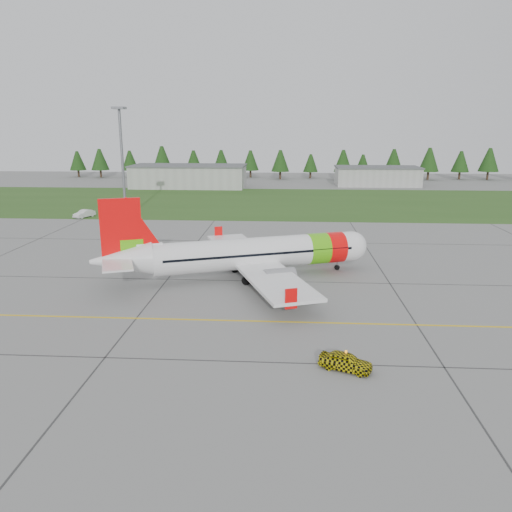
{
  "coord_description": "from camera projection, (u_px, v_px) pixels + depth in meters",
  "views": [
    {
      "loc": [
        -1.48,
        -33.55,
        16.75
      ],
      "look_at": [
        -4.81,
        18.74,
        3.24
      ],
      "focal_mm": 35.0,
      "sensor_mm": 36.0,
      "label": 1
    }
  ],
  "objects": [
    {
      "name": "ground",
      "position": [
        305.0,
        364.0,
        36.51
      ],
      "size": [
        320.0,
        320.0,
        0.0
      ],
      "primitive_type": "plane",
      "color": "gray",
      "rests_on": "ground"
    },
    {
      "name": "taxi_guideline",
      "position": [
        302.0,
        322.0,
        44.24
      ],
      "size": [
        120.0,
        0.25,
        0.02
      ],
      "primitive_type": "cube",
      "color": "gold",
      "rests_on": "ground"
    },
    {
      "name": "service_van",
      "position": [
        84.0,
        206.0,
        95.31
      ],
      "size": [
        2.04,
        1.99,
        4.53
      ],
      "primitive_type": "imported",
      "rotation": [
        0.0,
        0.0,
        -0.4
      ],
      "color": "silver",
      "rests_on": "ground"
    },
    {
      "name": "floodlight_mast",
      "position": [
        123.0,
        165.0,
        92.03
      ],
      "size": [
        0.5,
        0.5,
        20.0
      ],
      "primitive_type": "cylinder",
      "color": "slate",
      "rests_on": "ground"
    },
    {
      "name": "treeline",
      "position": [
        292.0,
        163.0,
        168.62
      ],
      "size": [
        160.0,
        8.0,
        10.0
      ],
      "primitive_type": null,
      "color": "#1C3F14",
      "rests_on": "ground"
    },
    {
      "name": "grass_strip",
      "position": [
        294.0,
        202.0,
        115.75
      ],
      "size": [
        320.0,
        50.0,
        0.03
      ],
      "primitive_type": "cube",
      "color": "#30561E",
      "rests_on": "ground"
    },
    {
      "name": "aircraft",
      "position": [
        251.0,
        254.0,
        56.9
      ],
      "size": [
        30.79,
        29.27,
        9.72
      ],
      "rotation": [
        0.0,
        0.0,
        0.35
      ],
      "color": "white",
      "rests_on": "ground"
    },
    {
      "name": "hangar_west",
      "position": [
        189.0,
        177.0,
        143.91
      ],
      "size": [
        32.0,
        14.0,
        6.0
      ],
      "primitive_type": "cube",
      "color": "#A8A8A3",
      "rests_on": "ground"
    },
    {
      "name": "hangar_east",
      "position": [
        377.0,
        177.0,
        148.36
      ],
      "size": [
        24.0,
        12.0,
        5.2
      ],
      "primitive_type": "cube",
      "color": "#A8A8A3",
      "rests_on": "ground"
    },
    {
      "name": "follow_me_car",
      "position": [
        346.0,
        345.0,
        35.12
      ],
      "size": [
        1.78,
        1.91,
        3.8
      ],
      "primitive_type": "imported",
      "rotation": [
        0.0,
        0.0,
        1.18
      ],
      "color": "yellow",
      "rests_on": "ground"
    }
  ]
}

